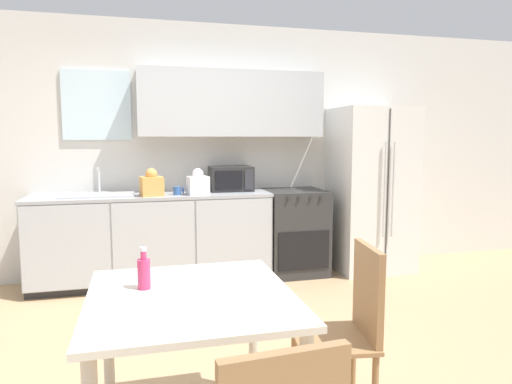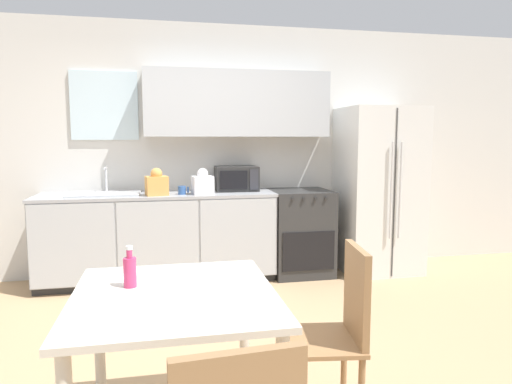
% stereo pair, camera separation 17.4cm
% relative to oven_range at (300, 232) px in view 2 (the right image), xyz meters
% --- Properties ---
extents(ground_plane, '(12.00, 12.00, 0.00)m').
position_rel_oven_range_xyz_m(ground_plane, '(-1.14, -1.63, -0.46)').
color(ground_plane, tan).
extents(wall_back, '(12.00, 0.38, 2.70)m').
position_rel_oven_range_xyz_m(wall_back, '(-1.06, 0.31, 0.98)').
color(wall_back, silver).
rests_on(wall_back, ground_plane).
extents(kitchen_counter, '(2.39, 0.62, 0.92)m').
position_rel_oven_range_xyz_m(kitchen_counter, '(-1.51, 0.01, 0.01)').
color(kitchen_counter, '#333333').
rests_on(kitchen_counter, ground_plane).
extents(oven_range, '(0.64, 0.64, 0.92)m').
position_rel_oven_range_xyz_m(oven_range, '(0.00, 0.00, 0.00)').
color(oven_range, '#2D2D2D').
rests_on(oven_range, ground_plane).
extents(refrigerator, '(0.83, 0.76, 1.81)m').
position_rel_oven_range_xyz_m(refrigerator, '(0.89, -0.05, 0.45)').
color(refrigerator, silver).
rests_on(refrigerator, ground_plane).
extents(kitchen_sink, '(0.69, 0.44, 0.27)m').
position_rel_oven_range_xyz_m(kitchen_sink, '(-2.03, 0.02, 0.48)').
color(kitchen_sink, '#B7BABC').
rests_on(kitchen_sink, kitchen_counter).
extents(microwave, '(0.45, 0.34, 0.26)m').
position_rel_oven_range_xyz_m(microwave, '(-0.68, 0.11, 0.59)').
color(microwave, '#282828').
rests_on(microwave, kitchen_counter).
extents(coffee_mug, '(0.11, 0.08, 0.08)m').
position_rel_oven_range_xyz_m(coffee_mug, '(-1.27, -0.10, 0.50)').
color(coffee_mug, '#335999').
rests_on(coffee_mug, kitchen_counter).
extents(grocery_bag_0, '(0.24, 0.21, 0.27)m').
position_rel_oven_range_xyz_m(grocery_bag_0, '(-1.52, -0.13, 0.58)').
color(grocery_bag_0, '#DB994C').
rests_on(grocery_bag_0, kitchen_counter).
extents(grocery_bag_1, '(0.22, 0.20, 0.26)m').
position_rel_oven_range_xyz_m(grocery_bag_1, '(-1.07, -0.13, 0.57)').
color(grocery_bag_1, white).
rests_on(grocery_bag_1, kitchen_counter).
extents(dining_table, '(0.92, 0.98, 0.77)m').
position_rel_oven_range_xyz_m(dining_table, '(-1.41, -2.65, 0.20)').
color(dining_table, beige).
rests_on(dining_table, ground_plane).
extents(dining_chair_side, '(0.45, 0.45, 0.93)m').
position_rel_oven_range_xyz_m(dining_chair_side, '(-0.58, -2.58, 0.08)').
color(dining_chair_side, '#997047').
rests_on(dining_chair_side, ground_plane).
extents(drink_bottle, '(0.06, 0.06, 0.20)m').
position_rel_oven_range_xyz_m(drink_bottle, '(-1.62, -2.52, 0.39)').
color(drink_bottle, '#DB386B').
rests_on(drink_bottle, dining_table).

